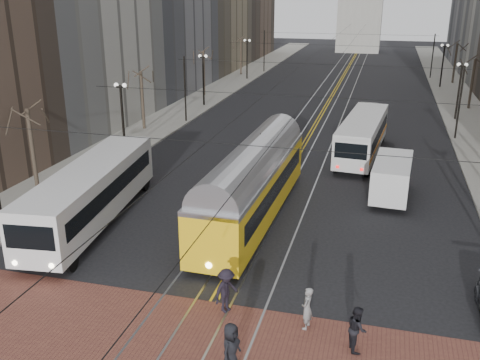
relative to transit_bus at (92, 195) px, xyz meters
The scene contains 19 objects.
ground 10.76m from the transit_bus, 29.33° to the right, with size 260.00×260.00×0.00m, color black.
sidewalk_left 40.24m from the transit_bus, 98.20° to the left, with size 5.00×140.00×0.15m, color gray.
sidewalk_right 46.64m from the transit_bus, 58.63° to the left, with size 5.00×140.00×0.15m, color gray.
crosswalk_band 13.17m from the transit_bus, 44.82° to the right, with size 25.00×6.00×0.01m, color brown.
streetcar_rails 40.89m from the transit_bus, 76.90° to the left, with size 4.80×130.00×0.02m, color gray.
centre_lines 40.89m from the transit_bus, 76.90° to the left, with size 0.42×130.00×0.01m, color gold.
lamp_posts 25.33m from the transit_bus, 68.52° to the left, with size 27.60×57.20×5.60m.
street_trees 31.46m from the transit_bus, 72.86° to the left, with size 31.68×53.28×5.60m.
trolley_wires 31.11m from the transit_bus, 72.64° to the left, with size 25.96×120.00×6.60m.
transit_bus is the anchor object (origin of this frame).
streetcar 9.26m from the transit_bus, 18.86° to the left, with size 2.85×15.36×3.62m, color yellow.
rear_bus 22.54m from the transit_bus, 50.74° to the left, with size 2.66×12.22×3.19m, color silver.
cargo_van 18.65m from the transit_bus, 27.14° to the left, with size 2.22×5.78×2.56m, color silver.
sedan_grey 29.64m from the transit_bus, 63.41° to the left, with size 2.02×5.02×1.71m, color #414449.
sedan_silver 33.70m from the transit_bus, 65.22° to the left, with size 1.79×5.13×1.69m, color #939599.
pedestrian_a 15.29m from the transit_bus, 42.56° to the right, with size 0.96×0.62×1.96m, color black.
pedestrian_b 15.18m from the transit_bus, 27.56° to the right, with size 0.66×0.43×1.80m, color gray.
pedestrian_c 17.33m from the transit_bus, 26.99° to the right, with size 0.88×0.69×1.81m, color black.
pedestrian_d 12.07m from the transit_bus, 33.82° to the right, with size 1.26×0.73×1.96m, color black.
Camera 1 is at (6.37, -20.06, 12.83)m, focal length 40.00 mm.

